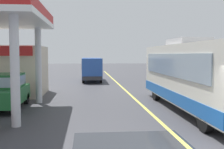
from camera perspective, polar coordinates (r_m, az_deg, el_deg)
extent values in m
plane|color=#38383D|center=(27.39, 1.18, -1.82)|extent=(120.00, 120.00, 0.00)
cube|color=#D8CC4C|center=(22.47, 2.63, -3.12)|extent=(0.16, 50.00, 0.01)
cube|color=silver|center=(14.62, 16.47, 0.19)|extent=(2.50, 11.00, 2.90)
cube|color=#1959B2|center=(14.74, 16.38, -4.08)|extent=(2.54, 11.04, 0.56)
cube|color=#8C9EAD|center=(14.18, 11.73, 1.97)|extent=(0.06, 9.35, 1.10)
cube|color=#8C9EAD|center=(15.12, 20.98, 1.91)|extent=(0.06, 9.35, 1.10)
cube|color=#B2B2B7|center=(15.54, 15.21, 6.45)|extent=(1.60, 2.80, 0.36)
cylinder|color=black|center=(10.83, 18.58, -8.55)|extent=(0.30, 1.00, 1.00)
cylinder|color=black|center=(17.55, 9.01, -3.58)|extent=(0.30, 1.00, 1.00)
cylinder|color=black|center=(18.22, 15.74, -3.40)|extent=(0.30, 1.00, 1.00)
cylinder|color=silver|center=(11.47, -19.22, 1.22)|extent=(0.36, 0.36, 4.60)
cylinder|color=silver|center=(16.75, -14.79, 2.15)|extent=(0.36, 0.36, 4.60)
cube|color=#1E602D|center=(15.52, -20.93, -3.98)|extent=(1.70, 4.20, 0.80)
cube|color=#1E602D|center=(15.63, -20.80, -1.16)|extent=(1.50, 2.31, 0.70)
cube|color=#8C9EAD|center=(15.63, -20.80, -1.16)|extent=(1.53, 2.35, 0.49)
cylinder|color=black|center=(13.96, -19.57, -6.50)|extent=(0.20, 0.64, 0.64)
cylinder|color=black|center=(17.21, -21.97, -4.58)|extent=(0.20, 0.64, 0.64)
cylinder|color=black|center=(16.85, -17.06, -4.65)|extent=(0.20, 0.64, 0.64)
cube|color=#264C9E|center=(29.83, -4.19, 1.34)|extent=(2.00, 6.00, 2.10)
cube|color=#8C9EAD|center=(29.82, -4.20, 2.10)|extent=(2.04, 5.10, 0.80)
cube|color=#2D2D33|center=(26.85, -4.05, -0.79)|extent=(1.90, 0.16, 0.36)
cylinder|color=black|center=(27.90, -5.91, -0.95)|extent=(0.22, 0.76, 0.76)
cylinder|color=black|center=(27.94, -2.29, -0.92)|extent=(0.22, 0.76, 0.76)
cylinder|color=black|center=(31.89, -5.84, -0.32)|extent=(0.22, 0.76, 0.76)
cylinder|color=black|center=(31.92, -2.68, -0.30)|extent=(0.22, 0.76, 0.76)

